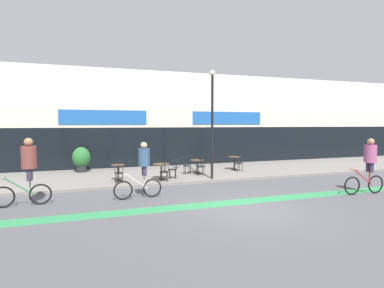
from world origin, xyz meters
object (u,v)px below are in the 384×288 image
cyclist_1 (27,166)px  cyclist_2 (369,162)px  bistro_table_3 (234,160)px  cyclist_0 (142,166)px  bistro_table_0 (118,169)px  bistro_table_1 (161,168)px  cafe_chair_1_near (164,170)px  bistro_table_2 (197,164)px  cafe_chair_0_near (119,171)px  lamp_post (212,117)px  cafe_chair_1_side (174,168)px  cafe_chair_2_side (186,164)px  cafe_chair_2_near (201,165)px  planter_pot (81,159)px  cafe_chair_3_near (239,162)px

cyclist_1 → cyclist_2: bearing=165.8°
cyclist_2 → bistro_table_3: bearing=-64.8°
cyclist_0 → bistro_table_0: bearing=-81.9°
bistro_table_1 → bistro_table_0: bearing=171.2°
cafe_chair_1_near → bistro_table_2: bearing=-48.9°
cyclist_2 → cafe_chair_0_near: bearing=-22.9°
bistro_table_0 → cyclist_0: 3.26m
bistro_table_3 → lamp_post: bearing=-136.1°
bistro_table_0 → lamp_post: size_ratio=0.14×
cafe_chair_1_side → cafe_chair_2_side: same height
cafe_chair_1_side → lamp_post: 3.04m
cafe_chair_2_side → cafe_chair_0_near: bearing=-157.0°
cafe_chair_0_near → cyclist_0: cyclist_0 is taller
cafe_chair_1_near → cyclist_2: bearing=-117.7°
cafe_chair_2_near → cafe_chair_2_side: bearing=50.0°
bistro_table_2 → bistro_table_3: bistro_table_3 is taller
cafe_chair_0_near → cafe_chair_1_side: same height
bistro_table_0 → cyclist_1: size_ratio=0.32×
bistro_table_0 → bistro_table_1: bearing=-8.8°
cafe_chair_2_near → cafe_chair_1_side: bearing=110.4°
cafe_chair_1_near → cafe_chair_2_side: (1.54, 1.65, 0.00)m
cafe_chair_2_side → planter_pot: 5.76m
bistro_table_3 → cyclist_2: 7.05m
bistro_table_2 → cyclist_2: bearing=-50.6°
cafe_chair_1_near → bistro_table_0: bearing=68.5°
cafe_chair_2_near → bistro_table_1: bearing=105.9°
bistro_table_2 → cafe_chair_3_near: 2.45m
cafe_chair_2_near → lamp_post: 2.65m
bistro_table_2 → cafe_chair_1_near: cafe_chair_1_near is taller
cafe_chair_3_near → cyclist_1: cyclist_1 is taller
bistro_table_2 → cafe_chair_2_near: bearing=-90.7°
bistro_table_0 → cyclist_1: 4.39m
cafe_chair_1_near → cyclist_0: (-1.35, -2.23, 0.54)m
bistro_table_1 → bistro_table_2: bistro_table_1 is taller
bistro_table_3 → cafe_chair_1_near: size_ratio=0.84×
bistro_table_0 → cafe_chair_1_side: cafe_chair_1_side is taller
bistro_table_0 → planter_pot: (-1.68, 3.21, 0.20)m
bistro_table_2 → cafe_chair_0_near: (-4.14, -1.34, 0.00)m
cafe_chair_0_near → cafe_chair_2_side: bearing=-63.5°
lamp_post → cyclist_2: size_ratio=2.36×
bistro_table_0 → cafe_chair_0_near: bearing=-90.7°
lamp_post → cafe_chair_1_near: bearing=-179.8°
cafe_chair_2_near → lamp_post: bearing=-164.6°
cafe_chair_1_side → cafe_chair_2_near: same height
bistro_table_3 → cyclist_0: bearing=-143.5°
bistro_table_1 → planter_pot: planter_pot is taller
cafe_chair_2_near → planter_pot: (-5.80, 3.11, 0.20)m
cafe_chair_0_near → cyclist_0: size_ratio=0.43×
bistro_table_2 → cafe_chair_0_near: size_ratio=0.83×
bistro_table_1 → bistro_table_3: bearing=18.8°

